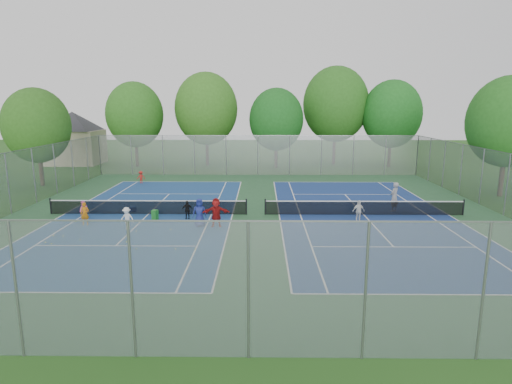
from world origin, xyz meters
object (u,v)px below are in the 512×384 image
instructor (394,197)px  ball_crate (133,209)px  net_left (148,208)px  ball_hopper (155,215)px  net_right (364,208)px

instructor → ball_crate: bearing=-43.6°
net_left → ball_hopper: bearing=-60.8°
ball_hopper → instructor: instructor is taller
net_right → net_left: bearing=180.0°
net_left → net_right: (14.00, 0.00, 0.00)m
net_right → ball_crate: (-15.24, 0.79, -0.29)m
net_left → net_right: size_ratio=1.00×
net_left → ball_crate: size_ratio=33.88×
net_left → ball_crate: bearing=147.5°
net_left → instructor: bearing=3.4°
instructor → net_right: bearing=-20.7°
net_left → ball_hopper: 1.57m
instructor → net_left: bearing=-40.8°
ball_crate → ball_hopper: 2.95m
net_right → instructor: bearing=23.5°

